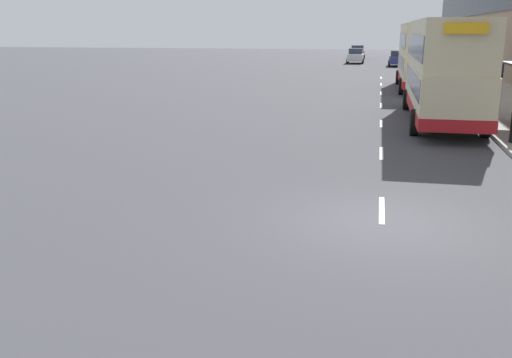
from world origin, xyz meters
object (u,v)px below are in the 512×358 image
double_decker_bus_ahead (421,55)px  car_2 (355,56)px  car_1 (357,52)px  pedestrian_1 (489,98)px  double_decker_bus_near (444,69)px  car_0 (398,58)px

double_decker_bus_ahead → car_2: 31.01m
car_2 → double_decker_bus_ahead: bearing=100.2°
car_1 → car_2: car_1 is taller
car_1 → double_decker_bus_ahead: bearing=97.9°
car_2 → pedestrian_1: (7.53, -44.28, 0.18)m
car_1 → car_2: 10.32m
double_decker_bus_near → car_2: bearing=97.0°
car_0 → double_decker_bus_ahead: bearing=-88.6°
double_decker_bus_near → car_1: (-5.68, 55.12, -1.38)m
double_decker_bus_near → pedestrian_1: (2.02, 0.51, -1.24)m
double_decker_bus_ahead → pedestrian_1: (2.03, -13.80, -1.24)m
car_0 → car_2: size_ratio=1.12×
car_1 → car_2: (0.17, -10.32, -0.04)m
double_decker_bus_near → car_0: 40.12m
double_decker_bus_near → double_decker_bus_ahead: (-0.01, 14.31, -0.00)m
pedestrian_1 → double_decker_bus_ahead: bearing=98.4°
double_decker_bus_ahead → car_1: double_decker_bus_ahead is taller
double_decker_bus_near → car_2: size_ratio=2.78×
car_0 → pedestrian_1: (2.68, -39.58, 0.20)m
double_decker_bus_near → car_1: bearing=95.9°
pedestrian_1 → car_2: bearing=99.6°
car_2 → pedestrian_1: size_ratio=2.31×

